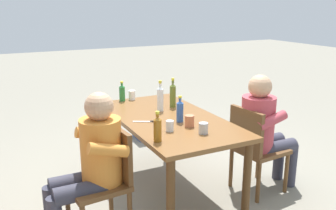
# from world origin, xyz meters

# --- Properties ---
(ground_plane) EXTENTS (24.00, 24.00, 0.00)m
(ground_plane) POSITION_xyz_m (0.00, 0.00, 0.00)
(ground_plane) COLOR gray
(dining_table) EXTENTS (1.69, 0.88, 0.77)m
(dining_table) POSITION_xyz_m (0.00, 0.00, 0.68)
(dining_table) COLOR brown
(dining_table) RESTS_ON ground_plane
(chair_near_left) EXTENTS (0.48, 0.48, 0.87)m
(chair_near_left) POSITION_xyz_m (-0.39, -0.74, 0.49)
(chair_near_left) COLOR brown
(chair_near_left) RESTS_ON ground_plane
(chair_far_left) EXTENTS (0.48, 0.48, 0.87)m
(chair_far_left) POSITION_xyz_m (-0.37, 0.74, 0.49)
(chair_far_left) COLOR brown
(chair_far_left) RESTS_ON ground_plane
(person_in_white_shirt) EXTENTS (0.47, 0.61, 1.18)m
(person_in_white_shirt) POSITION_xyz_m (-0.38, -0.85, 0.66)
(person_in_white_shirt) COLOR #B7424C
(person_in_white_shirt) RESTS_ON ground_plane
(person_in_plaid_shirt) EXTENTS (0.47, 0.61, 1.18)m
(person_in_plaid_shirt) POSITION_xyz_m (-0.38, 0.85, 0.66)
(person_in_plaid_shirt) COLOR orange
(person_in_plaid_shirt) RESTS_ON ground_plane
(bottle_amber) EXTENTS (0.06, 0.06, 0.24)m
(bottle_amber) POSITION_xyz_m (-0.53, 0.36, 0.88)
(bottle_amber) COLOR #996019
(bottle_amber) RESTS_ON dining_table
(bottle_blue) EXTENTS (0.06, 0.06, 0.24)m
(bottle_blue) POSITION_xyz_m (-0.17, -0.03, 0.88)
(bottle_blue) COLOR #2D56A3
(bottle_blue) RESTS_ON dining_table
(bottle_olive) EXTENTS (0.06, 0.06, 0.31)m
(bottle_olive) POSITION_xyz_m (0.30, -0.21, 0.90)
(bottle_olive) COLOR #566623
(bottle_olive) RESTS_ON dining_table
(bottle_green) EXTENTS (0.06, 0.06, 0.22)m
(bottle_green) POSITION_xyz_m (0.77, 0.18, 0.87)
(bottle_green) COLOR #287A38
(bottle_green) RESTS_ON dining_table
(bottle_clear) EXTENTS (0.06, 0.06, 0.31)m
(bottle_clear) POSITION_xyz_m (0.23, -0.03, 0.90)
(bottle_clear) COLOR white
(bottle_clear) RESTS_ON dining_table
(cup_steel) EXTENTS (0.08, 0.08, 0.09)m
(cup_steel) POSITION_xyz_m (-0.54, -0.06, 0.82)
(cup_steel) COLOR #B2B7BC
(cup_steel) RESTS_ON dining_table
(cup_terracotta) EXTENTS (0.08, 0.08, 0.10)m
(cup_terracotta) POSITION_xyz_m (-0.33, -0.04, 0.82)
(cup_terracotta) COLOR #BC6B47
(cup_terracotta) RESTS_ON dining_table
(cup_white) EXTENTS (0.07, 0.07, 0.11)m
(cup_white) POSITION_xyz_m (0.77, 0.07, 0.82)
(cup_white) COLOR white
(cup_white) RESTS_ON dining_table
(cup_glass) EXTENTS (0.07, 0.07, 0.09)m
(cup_glass) POSITION_xyz_m (-0.36, 0.16, 0.82)
(cup_glass) COLOR silver
(cup_glass) RESTS_ON dining_table
(table_knife) EXTENTS (0.13, 0.22, 0.01)m
(table_knife) POSITION_xyz_m (-0.05, 0.23, 0.78)
(table_knife) COLOR silver
(table_knife) RESTS_ON dining_table
(backpack_by_far_side) EXTENTS (0.30, 0.23, 0.39)m
(backpack_by_far_side) POSITION_xyz_m (1.49, -0.35, 0.19)
(backpack_by_far_side) COLOR #2D4784
(backpack_by_far_side) RESTS_ON ground_plane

